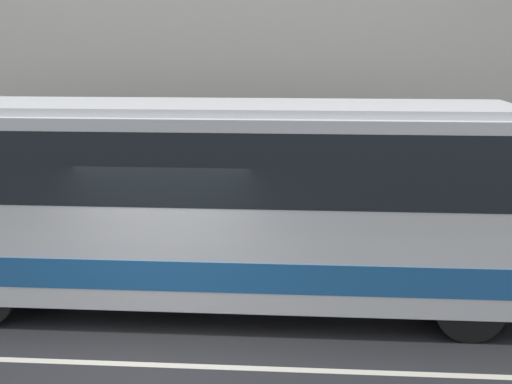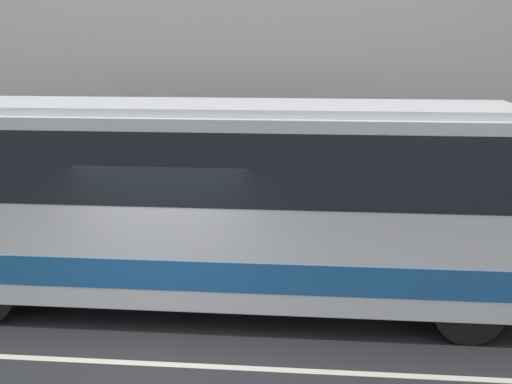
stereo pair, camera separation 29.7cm
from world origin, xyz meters
name	(u,v)px [view 2 (the right image)]	position (x,y,z in m)	size (l,w,h in m)	color
ground_plane	(146,364)	(0.00, 0.00, 0.00)	(60.00, 60.00, 0.00)	#262628
sidewalk	(210,249)	(0.00, 5.11, 0.07)	(60.00, 2.22, 0.13)	gray
lane_stripe	(146,363)	(0.00, 0.00, 0.00)	(54.00, 0.14, 0.01)	beige
transit_bus	(204,194)	(0.41, 2.26, 1.85)	(11.22, 2.51, 3.29)	silver
pedestrian_waiting	(85,201)	(-2.71, 5.50, 0.94)	(0.36, 0.36, 1.72)	navy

